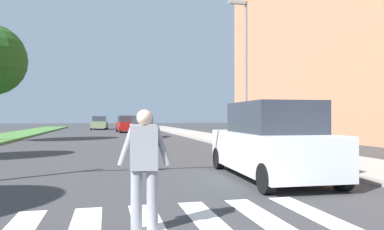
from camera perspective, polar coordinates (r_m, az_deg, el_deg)
name	(u,v)px	position (r m, az deg, el deg)	size (l,w,h in m)	color
ground_plane	(103,138)	(28.89, -13.84, -3.47)	(140.00, 140.00, 0.00)	#38383A
crosswalk	(85,226)	(5.69, -16.43, -16.45)	(7.65, 2.20, 0.01)	silver
sidewalk_right	(208,137)	(27.93, 2.52, -3.44)	(3.00, 64.00, 0.15)	#9E9991
street_lamp_right	(244,59)	(19.31, 8.22, 8.63)	(1.02, 0.24, 7.50)	slate
pedestrian_performer	(144,164)	(5.14, -7.49, -7.62)	(0.75, 0.29, 1.69)	gray
suv_crossing	(271,142)	(9.63, 12.26, -4.22)	(2.12, 4.67, 1.97)	silver
sedan_midblock	(142,127)	(28.68, -7.83, -1.94)	(1.95, 4.12, 1.69)	silver
sedan_distant	(126,125)	(38.57, -10.29, -1.49)	(2.08, 4.27, 1.75)	maroon
sedan_far_horizon	(100,123)	(48.13, -14.32, -1.27)	(2.17, 4.69, 1.71)	gray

